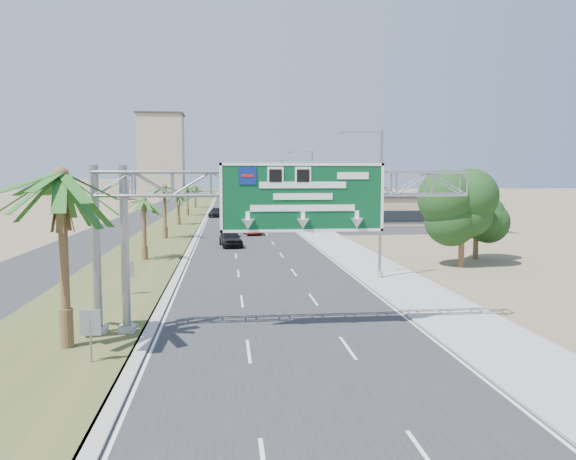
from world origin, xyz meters
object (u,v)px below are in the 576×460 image
Objects in this scene: store_building at (394,210)px; pole_sign_red_near at (340,180)px; sign_gantry at (266,196)px; signal_mast at (278,190)px; pole_sign_blue at (321,187)px; palm_near at (61,176)px; car_left_lane at (231,238)px; pole_sign_red_far at (299,182)px; car_right_lane at (262,219)px; car_far at (216,213)px; car_mid_lane at (251,228)px.

store_building is 13.94m from pole_sign_red_near.
sign_gantry is 62.37m from signal_mast.
palm_near is at bearing -110.15° from pole_sign_blue.
store_building is at bearing 39.09° from car_left_lane.
pole_sign_blue is at bearing -91.62° from pole_sign_red_far.
pole_sign_blue reaches higher than car_left_lane.
car_right_lane is 0.91× the size of car_far.
pole_sign_blue is 0.99× the size of pole_sign_red_far.
pole_sign_red_near is at bearing 42.24° from car_left_lane.
palm_near is at bearing -109.86° from car_mid_lane.
car_far is at bearing 86.01° from car_left_lane.
sign_gantry is 8.41m from palm_near.
pole_sign_blue is (4.71, -11.97, 0.71)m from signal_mast.
signal_mast is 12.89m from pole_sign_blue.
car_left_lane is (6.80, 32.69, -6.10)m from palm_near.
store_building reaches higher than car_right_lane.
store_building reaches higher than car_mid_lane.
car_left_lane is 22.75m from pole_sign_red_near.
store_building is 3.60× the size of car_mid_lane.
car_right_lane is at bearing 72.96° from car_left_lane.
sign_gantry is at bearing -95.74° from signal_mast.
sign_gantry is 78.76m from pole_sign_red_far.
signal_mast reaches higher than store_building.
car_mid_lane is at bearing 88.31° from sign_gantry.
signal_mast reaches higher than sign_gantry.
palm_near is at bearing -103.98° from pole_sign_red_far.
signal_mast reaches higher than pole_sign_red_far.
sign_gantry is at bearing -89.98° from car_right_lane.
sign_gantry is 3.27× the size of car_far.
pole_sign_red_far is at bearing 70.86° from signal_mast.
car_left_lane is 28.57m from car_right_lane.
store_building is 24.90m from pole_sign_red_far.
signal_mast is 14.55m from car_far.
car_far is 17.11m from pole_sign_red_far.
pole_sign_red_near reaches higher than pole_sign_blue.
car_left_lane is 0.59× the size of pole_sign_red_near.
car_mid_lane is 16.67m from car_right_lane.
signal_mast is 5.85m from car_right_lane.
palm_near reaches higher than signal_mast.
pole_sign_red_near reaches higher than signal_mast.
signal_mast is 2.01× the size of car_far.
pole_sign_red_far is at bearing 76.02° from palm_near.
car_right_lane is 12.44m from pole_sign_blue.
store_building is at bearing 61.72° from palm_near.
pole_sign_red_near is at bearing -51.08° from pole_sign_blue.
sign_gantry is 59.25m from car_right_lane.
pole_sign_red_far is at bearing 92.51° from pole_sign_red_near.
car_right_lane is at bearing 171.74° from store_building.
palm_near reaches higher than car_mid_lane.
store_building is 25.77m from car_mid_lane.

